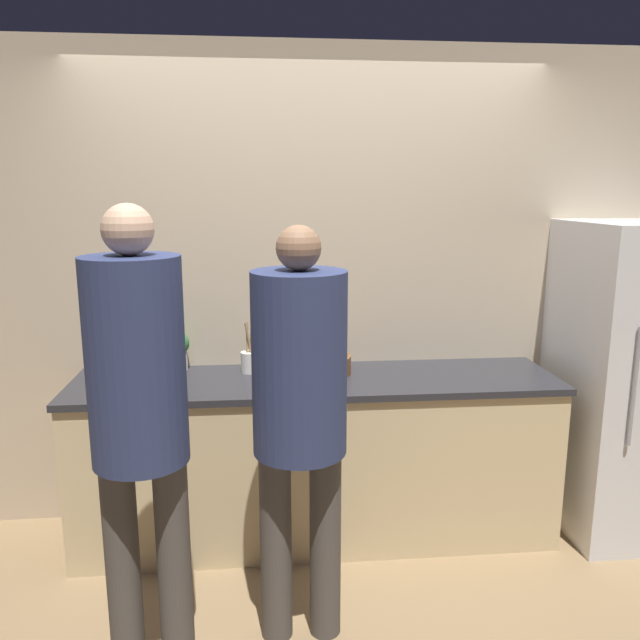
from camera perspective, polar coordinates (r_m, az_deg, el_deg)
name	(u,v)px	position (r m, az deg, el deg)	size (l,w,h in m)	color
ground_plane	(323,570)	(3.32, 0.25, -21.86)	(14.00, 14.00, 0.00)	#8C704C
wall_back	(311,289)	(3.48, -0.82, 2.85)	(5.20, 0.06, 2.60)	#C6B293
counter	(316,456)	(3.42, -0.35, -12.31)	(2.51, 0.65, 0.88)	beige
refrigerator	(627,379)	(3.75, 26.27, -4.90)	(0.66, 0.74, 1.68)	white
person_left	(139,405)	(2.37, -16.25, -7.47)	(0.35, 0.35, 1.80)	#4C4742
person_center	(300,399)	(2.46, -1.87, -7.27)	(0.37, 0.37, 1.72)	#4C4742
fruit_bowl	(325,364)	(3.32, 0.42, -4.04)	(0.28, 0.28, 0.14)	brown
utensil_crock	(250,360)	(3.36, -6.45, -3.70)	(0.09, 0.09, 0.27)	silver
bottle_green	(161,370)	(3.16, -14.34, -4.41)	(0.07, 0.07, 0.24)	#236033
cup_yellow	(290,374)	(3.16, -2.80, -4.99)	(0.08, 0.08, 0.09)	gold
potted_plant	(178,349)	(3.46, -12.90, -2.61)	(0.13, 0.13, 0.21)	beige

